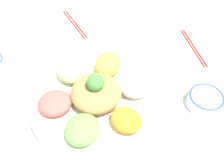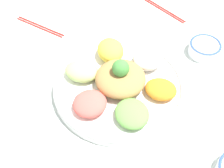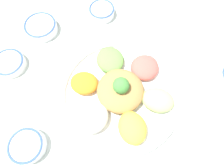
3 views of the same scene
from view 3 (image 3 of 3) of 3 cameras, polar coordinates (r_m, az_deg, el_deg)
ground_plane at (r=0.61m, az=-1.02°, el=-5.05°), size 2.40×2.40×0.00m
salad_platter at (r=0.59m, az=2.54°, el=-2.92°), size 0.39×0.39×0.12m
sauce_bowl_red at (r=0.61m, az=-24.44°, el=-16.79°), size 0.10×0.10×0.04m
rice_bowl_blue at (r=0.77m, az=-20.82°, el=15.96°), size 0.12×0.12×0.04m
rice_bowl_plain at (r=0.73m, az=-28.81°, el=5.60°), size 0.10×0.10×0.03m
sauce_bowl_far at (r=0.78m, az=-3.12°, el=21.32°), size 0.10×0.10×0.04m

